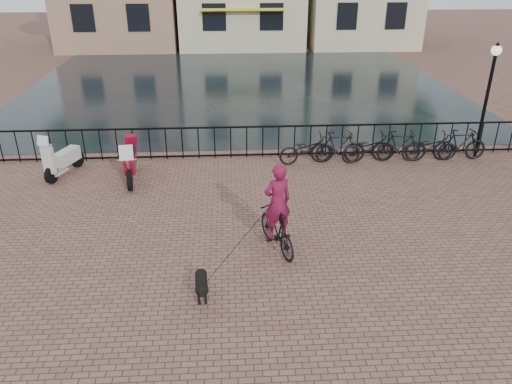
{
  "coord_description": "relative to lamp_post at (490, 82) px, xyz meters",
  "views": [
    {
      "loc": [
        -0.56,
        -6.65,
        5.9
      ],
      "look_at": [
        0.0,
        3.0,
        1.2
      ],
      "focal_mm": 35.0,
      "sensor_mm": 36.0,
      "label": 1
    }
  ],
  "objects": [
    {
      "name": "ground",
      "position": [
        -7.2,
        -7.6,
        -2.38
      ],
      "size": [
        100.0,
        100.0,
        0.0
      ],
      "primitive_type": "plane",
      "color": "brown",
      "rests_on": "ground"
    },
    {
      "name": "canal_water",
      "position": [
        -7.2,
        9.7,
        -2.38
      ],
      "size": [
        20.0,
        20.0,
        0.0
      ],
      "primitive_type": "plane",
      "color": "black",
      "rests_on": "ground"
    },
    {
      "name": "railing",
      "position": [
        -7.2,
        0.4,
        -1.87
      ],
      "size": [
        20.0,
        0.05,
        1.02
      ],
      "color": "black",
      "rests_on": "ground"
    },
    {
      "name": "lamp_post",
      "position": [
        0.0,
        0.0,
        0.0
      ],
      "size": [
        0.3,
        0.3,
        3.45
      ],
      "color": "black",
      "rests_on": "ground"
    },
    {
      "name": "cyclist",
      "position": [
        -6.78,
        -5.01,
        -1.49
      ],
      "size": [
        1.03,
        1.77,
        2.34
      ],
      "rotation": [
        0.0,
        0.0,
        3.49
      ],
      "color": "black",
      "rests_on": "ground"
    },
    {
      "name": "dog",
      "position": [
        -8.33,
        -6.62,
        -2.1
      ],
      "size": [
        0.33,
        0.84,
        0.55
      ],
      "rotation": [
        0.0,
        0.0,
        0.07
      ],
      "color": "black",
      "rests_on": "ground"
    },
    {
      "name": "motorcycle",
      "position": [
        -10.53,
        -1.09,
        -1.7
      ],
      "size": [
        0.64,
        1.94,
        1.36
      ],
      "rotation": [
        0.0,
        0.0,
        0.1
      ],
      "color": "maroon",
      "rests_on": "ground"
    },
    {
      "name": "scooter",
      "position": [
        -12.52,
        -0.65,
        -1.65
      ],
      "size": [
        0.95,
        1.62,
        1.45
      ],
      "rotation": [
        0.0,
        0.0,
        -0.35
      ],
      "color": "silver",
      "rests_on": "ground"
    },
    {
      "name": "parked_bike_0",
      "position": [
        -5.4,
        -0.2,
        -1.93
      ],
      "size": [
        1.79,
        0.86,
        0.9
      ],
      "primitive_type": "imported",
      "rotation": [
        0.0,
        0.0,
        1.73
      ],
      "color": "black",
      "rests_on": "ground"
    },
    {
      "name": "parked_bike_1",
      "position": [
        -4.45,
        -0.2,
        -1.88
      ],
      "size": [
        1.69,
        0.57,
        1.0
      ],
      "primitive_type": "imported",
      "rotation": [
        0.0,
        0.0,
        1.51
      ],
      "color": "black",
      "rests_on": "ground"
    },
    {
      "name": "parked_bike_2",
      "position": [
        -3.5,
        -0.2,
        -1.93
      ],
      "size": [
        1.79,
        0.85,
        0.9
      ],
      "primitive_type": "imported",
      "rotation": [
        0.0,
        0.0,
        1.72
      ],
      "color": "black",
      "rests_on": "ground"
    },
    {
      "name": "parked_bike_3",
      "position": [
        -2.55,
        -0.2,
        -1.88
      ],
      "size": [
        1.69,
        0.59,
        1.0
      ],
      "primitive_type": "imported",
      "rotation": [
        0.0,
        0.0,
        1.5
      ],
      "color": "black",
      "rests_on": "ground"
    },
    {
      "name": "parked_bike_4",
      "position": [
        -1.6,
        -0.2,
        -1.93
      ],
      "size": [
        1.72,
        0.62,
        0.9
      ],
      "primitive_type": "imported",
      "rotation": [
        0.0,
        0.0,
        1.58
      ],
      "color": "black",
      "rests_on": "ground"
    },
    {
      "name": "parked_bike_5",
      "position": [
        -0.65,
        -0.2,
        -1.88
      ],
      "size": [
        1.68,
        0.51,
        1.0
      ],
      "primitive_type": "imported",
      "rotation": [
        0.0,
        0.0,
        1.6
      ],
      "color": "black",
      "rests_on": "ground"
    }
  ]
}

